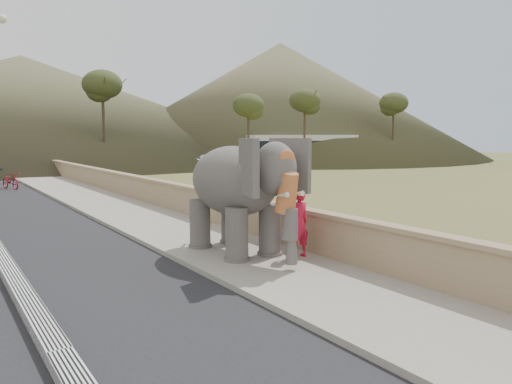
% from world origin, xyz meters
% --- Properties ---
extents(ground, '(160.00, 160.00, 0.00)m').
position_xyz_m(ground, '(0.00, 0.00, 0.00)').
color(ground, olive).
rests_on(ground, ground).
extents(walkway, '(3.00, 120.00, 0.15)m').
position_xyz_m(walkway, '(0.00, 10.00, 0.07)').
color(walkway, '#9E9687').
rests_on(walkway, ground).
extents(parapet, '(0.30, 120.00, 1.10)m').
position_xyz_m(parapet, '(1.65, 10.00, 0.55)').
color(parapet, tan).
rests_on(parapet, ground).
extents(cow, '(1.44, 0.73, 1.18)m').
position_xyz_m(cow, '(9.13, 14.40, 0.59)').
color(cow, brown).
rests_on(cow, ground).
extents(distant_car, '(4.31, 1.91, 1.44)m').
position_xyz_m(distant_car, '(15.67, 34.26, 0.72)').
color(distant_car, silver).
rests_on(distant_car, ground).
extents(bus_white, '(11.28, 4.94, 3.10)m').
position_xyz_m(bus_white, '(24.68, 32.45, 1.55)').
color(bus_white, silver).
rests_on(bus_white, ground).
extents(bus_orange, '(11.23, 3.85, 3.10)m').
position_xyz_m(bus_orange, '(33.44, 32.63, 1.55)').
color(bus_orange, gold).
rests_on(bus_orange, ground).
extents(hill_right, '(56.00, 56.00, 16.00)m').
position_xyz_m(hill_right, '(36.00, 52.00, 8.00)').
color(hill_right, brown).
rests_on(hill_right, ground).
extents(hill_far, '(80.00, 80.00, 14.00)m').
position_xyz_m(hill_far, '(5.00, 70.00, 7.00)').
color(hill_far, brown).
rests_on(hill_far, ground).
extents(elephant_and_man, '(2.30, 3.92, 2.79)m').
position_xyz_m(elephant_and_man, '(0.02, 4.27, 1.53)').
color(elephant_and_man, '#66605C').
rests_on(elephant_and_man, ground).
extents(motorcyclist, '(1.79, 1.98, 1.89)m').
position_xyz_m(motorcyclist, '(-2.81, 24.94, 0.72)').
color(motorcyclist, maroon).
rests_on(motorcyclist, ground).
extents(trees, '(47.59, 44.03, 8.87)m').
position_xyz_m(trees, '(3.79, 27.97, 3.94)').
color(trees, '#473828').
rests_on(trees, ground).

